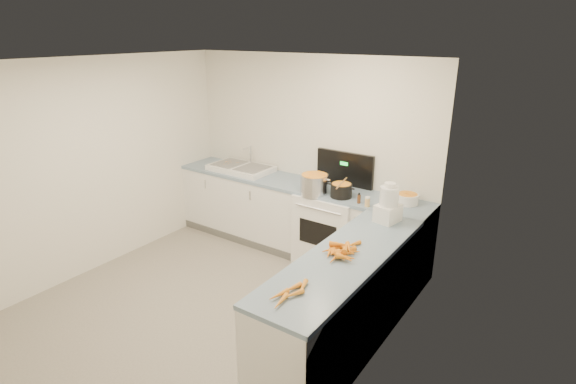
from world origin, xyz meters
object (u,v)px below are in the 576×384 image
Objects in this scene: black_pot at (341,191)px; mixing_bowl at (407,199)px; sink at (241,168)px; steel_pot at (314,185)px; spice_jar at (367,202)px; extract_bottle at (359,199)px; stove at (331,226)px; food_processor at (388,205)px.

black_pot reaches higher than mixing_bowl.
sink reaches higher than steel_pot.
steel_pot is 3.49× the size of spice_jar.
extract_bottle is (0.26, -0.07, -0.02)m from black_pot.
extract_bottle is (0.44, -0.19, 0.51)m from stove.
black_pot is (0.18, -0.12, 0.54)m from stove.
stove reaches higher than extract_bottle.
stove is 1.54m from sink.
sink reaches higher than extract_bottle.
black_pot is 0.81m from food_processor.
sink reaches higher than mixing_bowl.
sink is at bearing -177.82° from mixing_bowl.
mixing_bowl is at bearing 15.29° from steel_pot.
stove is 1.20m from food_processor.
food_processor reaches higher than spice_jar.
stove reaches higher than sink.
food_processor reaches higher than steel_pot.
sink is at bearing 175.16° from black_pot.
food_processor is at bearing -88.57° from mixing_bowl.
steel_pot is at bearing -164.71° from mixing_bowl.
steel_pot is (-0.15, -0.18, 0.57)m from stove.
mixing_bowl reaches higher than extract_bottle.
steel_pot is at bearing -130.35° from stove.
food_processor is at bearing -36.85° from spice_jar.
black_pot is at bearing 153.54° from food_processor.
sink is 2.11× the size of food_processor.
food_processor is at bearing -16.08° from steel_pot.
steel_pot is 1.10m from food_processor.
steel_pot is (1.30, -0.19, 0.06)m from sink.
spice_jar is (-0.33, -0.33, -0.01)m from mixing_bowl.
extract_bottle is (0.59, -0.01, -0.05)m from steel_pot.
mixing_bowl is (2.33, 0.09, 0.02)m from sink.
black_pot is at bearing -34.55° from stove.
food_processor is (1.05, -0.30, 0.07)m from steel_pot.
stove is at bearing 151.83° from food_processor.
steel_pot reaches higher than extract_bottle.
black_pot reaches higher than extract_bottle.
stove reaches higher than steel_pot.
steel_pot reaches higher than spice_jar.
mixing_bowl is at bearing 6.76° from stove.
food_processor is at bearing -32.42° from extract_bottle.
mixing_bowl is 2.54× the size of extract_bottle.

